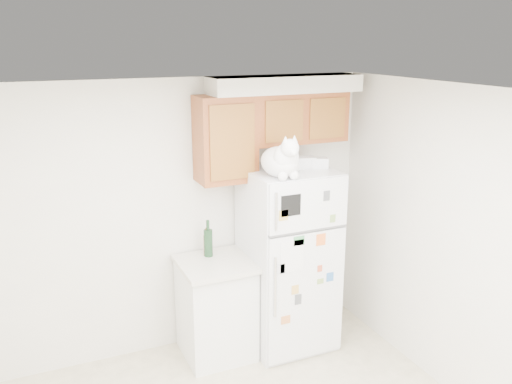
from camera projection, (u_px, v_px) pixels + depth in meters
room_shell at (260, 237)px, 3.23m from camera, size 3.84×4.04×2.52m
refrigerator at (288, 259)px, 5.00m from camera, size 0.76×0.78×1.70m
base_counter at (216, 308)px, 4.91m from camera, size 0.64×0.64×0.92m
cat at (282, 160)px, 4.48m from camera, size 0.37×0.54×0.38m
storage_box_back at (304, 162)px, 4.83m from camera, size 0.20×0.16×0.10m
storage_box_front at (319, 163)px, 4.83m from camera, size 0.18×0.15×0.09m
bottle_green at (208, 238)px, 4.85m from camera, size 0.08×0.08×0.34m
bottle_amber at (207, 242)px, 4.86m from camera, size 0.06×0.06×0.26m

